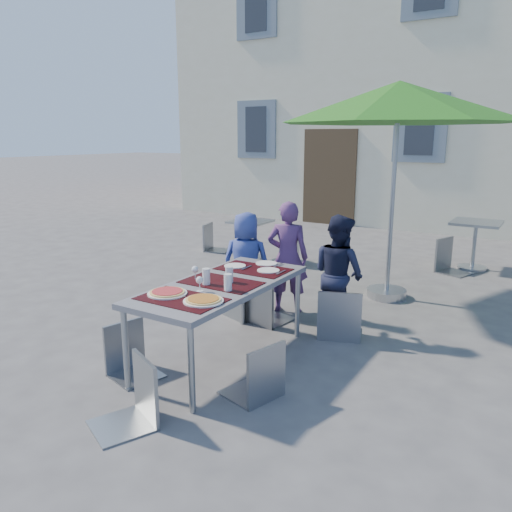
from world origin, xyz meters
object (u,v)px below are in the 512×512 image
Objects in this scene: child_0 at (246,262)px; child_2 at (338,274)px; cafe_table_1 at (475,236)px; bg_chair_l_1 at (452,235)px; chair_0 at (237,264)px; chair_2 at (341,284)px; chair_4 at (258,338)px; pizza_near_right at (203,300)px; cafe_table_0 at (250,234)px; patio_umbrella at (399,104)px; chair_1 at (263,270)px; child_1 at (288,257)px; pizza_near_left at (167,293)px; bg_chair_l_0 at (213,221)px; chair_3 at (128,320)px; bg_chair_r_0 at (291,228)px; dining_table at (221,288)px; chair_5 at (130,354)px.

child_2 is (1.16, -0.01, 0.03)m from child_0.
bg_chair_l_1 is (-0.28, -0.37, 0.06)m from cafe_table_1.
chair_0 is at bearing 71.01° from child_0.
child_0 is 0.95× the size of child_2.
chair_4 is (-0.07, -1.49, -0.07)m from chair_2.
chair_4 is (0.46, 0.09, -0.25)m from pizza_near_right.
child_2 is at bearing -41.78° from cafe_table_0.
patio_umbrella is at bearing -69.96° from child_2.
pizza_near_right is 0.31× the size of chair_1.
child_1 reaches higher than chair_4.
pizza_near_left is 0.35× the size of bg_chair_l_0.
chair_3 is at bearing -89.31° from chair_0.
chair_2 is 0.35× the size of patio_umbrella.
child_0 reaches higher than bg_chair_l_1.
bg_chair_r_0 is (-1.02, 2.03, -0.06)m from child_1.
chair_1 is (-0.17, 1.02, -0.09)m from dining_table.
chair_0 is at bearing 128.75° from chair_4.
chair_2 is (0.89, 0.04, -0.02)m from chair_1.
bg_chair_r_0 is 1.04× the size of bg_chair_l_1.
cafe_table_1 is at bearing 73.05° from dining_table.
chair_2 is 1.12× the size of chair_4.
patio_umbrella is (0.67, 3.84, 1.88)m from chair_5.
chair_0 reaches higher than bg_chair_l_0.
chair_1 is 4.06m from cafe_table_1.
child_0 is 1.21× the size of bg_chair_l_1.
bg_chair_l_0 is at bearing 169.03° from cafe_table_0.
chair_0 is 1.07× the size of bg_chair_l_1.
chair_5 is at bearing -106.29° from chair_2.
bg_chair_l_0 is at bearing 143.58° from chair_2.
dining_table is at bearing -52.55° from bg_chair_l_0.
bg_chair_r_0 is at bearing -83.81° from child_1.
cafe_table_0 is at bearing 118.47° from dining_table.
child_0 is 0.49m from child_1.
chair_0 is (-0.74, 1.59, -0.15)m from pizza_near_right.
dining_table is at bearing 71.11° from pizza_near_left.
child_2 reaches higher than bg_chair_l_1.
cafe_table_0 is at bearing 117.54° from pizza_near_right.
bg_chair_l_1 is (1.34, 4.90, -0.19)m from pizza_near_left.
bg_chair_l_1 is (0.97, 4.90, -0.19)m from pizza_near_right.
child_1 is 2.00× the size of cafe_table_0.
child_1 is at bearing -48.31° from cafe_table_0.
bg_chair_l_1 is at bearing 75.10° from dining_table.
pizza_near_left is 1.95m from child_2.
chair_1 is at bearing -113.42° from cafe_table_1.
pizza_near_left is 0.31× the size of chair_0.
pizza_near_left is 3.68m from patio_umbrella.
chair_5 is (0.23, -2.22, -0.07)m from chair_1.
chair_2 reaches higher than dining_table.
child_2 is (0.62, 1.25, -0.07)m from dining_table.
bg_chair_l_1 is (1.71, 3.12, -0.02)m from child_0.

